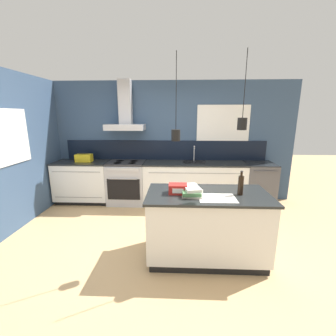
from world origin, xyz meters
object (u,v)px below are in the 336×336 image
object	(u,v)px
oven_range	(127,182)
red_supply_box	(178,189)
dishwasher	(258,184)
bottle_on_island	(241,185)
book_stack	(192,191)
yellow_toolbox	(84,158)

from	to	relation	value
oven_range	red_supply_box	distance (m)	2.27
red_supply_box	dishwasher	bearing A→B (deg)	48.18
bottle_on_island	red_supply_box	bearing A→B (deg)	178.65
book_stack	red_supply_box	distance (m)	0.18
book_stack	yellow_toolbox	distance (m)	2.95
oven_range	bottle_on_island	distance (m)	2.77
oven_range	yellow_toolbox	bearing A→B (deg)	179.72
oven_range	yellow_toolbox	xyz separation A→B (m)	(-0.91, 0.00, 0.54)
oven_range	yellow_toolbox	distance (m)	1.05
red_supply_box	oven_range	bearing A→B (deg)	120.14
dishwasher	oven_range	bearing A→B (deg)	-179.91
dishwasher	red_supply_box	xyz separation A→B (m)	(-1.72, -1.92, 0.52)
oven_range	bottle_on_island	xyz separation A→B (m)	(1.90, -1.93, 0.58)
bottle_on_island	red_supply_box	world-z (taller)	bottle_on_island
book_stack	oven_range	bearing A→B (deg)	123.16
yellow_toolbox	dishwasher	bearing A→B (deg)	-0.00
red_supply_box	yellow_toolbox	world-z (taller)	yellow_toolbox
oven_range	dishwasher	world-z (taller)	same
bottle_on_island	book_stack	size ratio (longest dim) A/B	0.89
book_stack	red_supply_box	size ratio (longest dim) A/B	1.48
dishwasher	yellow_toolbox	distance (m)	3.77
bottle_on_island	red_supply_box	size ratio (longest dim) A/B	1.33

